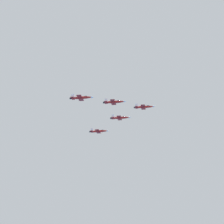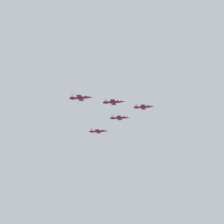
% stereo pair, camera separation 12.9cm
% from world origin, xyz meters
% --- Properties ---
extents(jet_lead, '(8.83, 13.92, 2.95)m').
position_xyz_m(jet_lead, '(-7.81, -1.71, 115.31)').
color(jet_lead, red).
extents(jet_left_wingman, '(9.15, 14.36, 3.06)m').
position_xyz_m(jet_left_wingman, '(-18.41, -22.24, 114.43)').
color(jet_left_wingman, red).
extents(jet_right_wingman, '(9.23, 14.48, 3.08)m').
position_xyz_m(jet_right_wingman, '(10.74, -15.49, 113.54)').
color(jet_right_wingman, red).
extents(jet_left_outer, '(9.16, 14.46, 3.07)m').
position_xyz_m(jet_left_outer, '(-29.02, -42.77, 110.67)').
color(jet_left_outer, red).
extents(jet_right_outer, '(9.22, 14.51, 3.08)m').
position_xyz_m(jet_right_outer, '(29.30, -29.26, 111.00)').
color(jet_right_outer, red).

